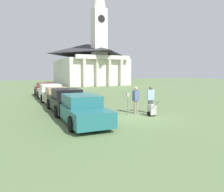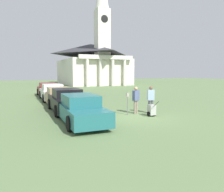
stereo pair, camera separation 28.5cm
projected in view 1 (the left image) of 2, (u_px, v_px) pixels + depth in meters
name	position (u px, v px, depth m)	size (l,w,h in m)	color
ground_plane	(132.00, 117.00, 12.76)	(120.00, 120.00, 0.00)	#607A4C
parked_car_teal	(80.00, 109.00, 11.23)	(1.95, 5.26, 1.45)	#23666B
parked_car_black	(66.00, 101.00, 14.22)	(2.00, 4.82, 1.51)	black
parked_car_tan	(57.00, 97.00, 17.17)	(1.94, 4.93, 1.39)	tan
parked_car_white	(50.00, 93.00, 20.15)	(2.06, 5.08, 1.47)	silver
parked_car_maroon	(46.00, 90.00, 23.10)	(2.02, 5.21, 1.44)	maroon
parking_meter	(128.00, 100.00, 13.21)	(0.18, 0.09, 1.33)	slate
person_worker	(136.00, 98.00, 13.61)	(0.47, 0.34, 1.68)	gray
person_supervisor	(151.00, 98.00, 13.70)	(0.47, 0.35, 1.71)	#3F3F47
equipment_cart	(152.00, 110.00, 12.88)	(0.49, 0.99, 1.00)	#B2B2AD
church	(89.00, 62.00, 46.14)	(12.12, 17.60, 21.41)	silver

